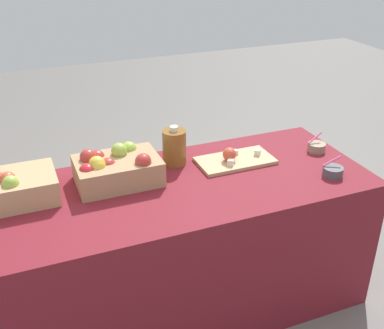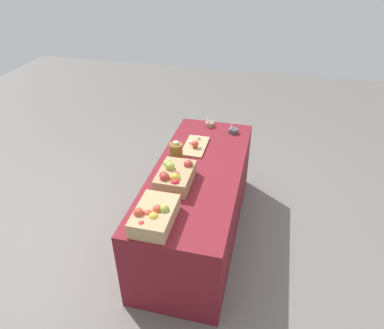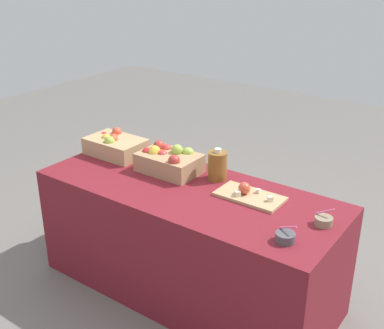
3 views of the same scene
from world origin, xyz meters
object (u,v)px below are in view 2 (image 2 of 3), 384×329
object	(u,v)px
sample_bowl_mid	(210,124)
cider_jug	(176,153)
cutting_board_front	(195,146)
apple_crate_left	(154,216)
sample_bowl_near	(233,131)
apple_crate_middle	(175,176)

from	to	relation	value
sample_bowl_mid	cider_jug	bearing A→B (deg)	168.70
cutting_board_front	apple_crate_left	bearing A→B (deg)	178.14
cutting_board_front	sample_bowl_mid	bearing A→B (deg)	-5.39
apple_crate_left	sample_bowl_near	distance (m)	1.52
cutting_board_front	cider_jug	distance (m)	0.32
apple_crate_middle	sample_bowl_mid	xyz separation A→B (m)	(1.09, -0.07, -0.05)
apple_crate_left	apple_crate_middle	xyz separation A→B (m)	(0.48, -0.01, 0.01)
apple_crate_middle	sample_bowl_near	world-z (taller)	apple_crate_middle
cider_jug	sample_bowl_near	bearing A→B (deg)	-31.88
apple_crate_left	sample_bowl_near	xyz separation A→B (m)	(1.48, -0.35, -0.04)
apple_crate_left	sample_bowl_near	size ratio (longest dim) A/B	4.07
cutting_board_front	sample_bowl_near	size ratio (longest dim) A/B	3.95
apple_crate_middle	sample_bowl_mid	size ratio (longest dim) A/B	3.95
apple_crate_middle	cider_jug	distance (m)	0.34
apple_crate_left	cider_jug	distance (m)	0.81
apple_crate_left	apple_crate_middle	bearing A→B (deg)	-1.34
sample_bowl_mid	cider_jug	world-z (taller)	cider_jug
apple_crate_left	cutting_board_front	bearing A→B (deg)	-1.86
cutting_board_front	sample_bowl_near	xyz separation A→B (m)	(0.38, -0.31, 0.01)
cider_jug	cutting_board_front	bearing A→B (deg)	-20.43
apple_crate_middle	sample_bowl_mid	world-z (taller)	apple_crate_middle
sample_bowl_near	cutting_board_front	bearing A→B (deg)	140.97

